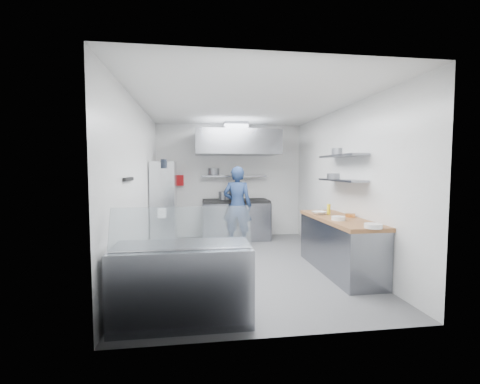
{
  "coord_description": "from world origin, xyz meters",
  "views": [
    {
      "loc": [
        -0.85,
        -5.53,
        1.68
      ],
      "look_at": [
        0.0,
        0.6,
        1.25
      ],
      "focal_mm": 24.0,
      "sensor_mm": 36.0,
      "label": 1
    }
  ],
  "objects": [
    {
      "name": "display_case",
      "position": [
        -1.0,
        -2.0,
        0.42
      ],
      "size": [
        1.5,
        0.7,
        0.85
      ],
      "primitive_type": "cube",
      "color": "gray",
      "rests_on": "floor"
    },
    {
      "name": "floor",
      "position": [
        0.0,
        0.0,
        0.0
      ],
      "size": [
        5.0,
        5.0,
        0.0
      ],
      "primitive_type": "plane",
      "color": "#515153",
      "rests_on": "ground"
    },
    {
      "name": "shelf_pot_d",
      "position": [
        1.8,
        0.16,
        2.01
      ],
      "size": [
        0.26,
        0.26,
        0.14
      ],
      "primitive_type": "cylinder",
      "color": "slate",
      "rests_on": "wall_shelf_upper"
    },
    {
      "name": "chef",
      "position": [
        0.06,
        1.49,
        0.88
      ],
      "size": [
        0.75,
        0.61,
        1.76
      ],
      "primitive_type": "imported",
      "rotation": [
        0.0,
        0.0,
        2.8
      ],
      "color": "navy",
      "rests_on": "floor"
    },
    {
      "name": "mixing_bowl",
      "position": [
        1.28,
        -0.22,
        0.93
      ],
      "size": [
        0.27,
        0.27,
        0.06
      ],
      "primitive_type": "imported",
      "rotation": [
        0.0,
        0.0,
        0.18
      ],
      "color": "white",
      "rests_on": "prep_counter_top"
    },
    {
      "name": "wall_right",
      "position": [
        1.8,
        0.0,
        1.4
      ],
      "size": [
        2.8,
        5.0,
        0.02
      ],
      "primitive_type": "cube",
      "rotation": [
        1.57,
        0.0,
        -1.57
      ],
      "color": "white",
      "rests_on": "floor"
    },
    {
      "name": "display_glass",
      "position": [
        -1.0,
        -2.12,
        1.07
      ],
      "size": [
        1.47,
        0.19,
        0.42
      ],
      "primitive_type": "cube",
      "rotation": [
        -0.38,
        0.0,
        0.0
      ],
      "color": "silver",
      "rests_on": "display_case"
    },
    {
      "name": "hood_duct",
      "position": [
        0.1,
        2.15,
        2.68
      ],
      "size": [
        0.55,
        0.55,
        0.24
      ],
      "primitive_type": "cube",
      "color": "slate",
      "rests_on": "extractor_hood"
    },
    {
      "name": "rack_jar",
      "position": [
        -1.48,
        1.05,
        1.8
      ],
      "size": [
        0.12,
        0.12,
        0.18
      ],
      "primitive_type": "cylinder",
      "color": "black",
      "rests_on": "wire_rack"
    },
    {
      "name": "wall_shelf_lower",
      "position": [
        1.64,
        -0.3,
        1.5
      ],
      "size": [
        0.3,
        1.3,
        0.04
      ],
      "primitive_type": "cube",
      "color": "gray",
      "rests_on": "wall_right"
    },
    {
      "name": "plate_stack_b",
      "position": [
        1.34,
        -0.86,
        0.93
      ],
      "size": [
        0.21,
        0.21,
        0.06
      ],
      "primitive_type": "cylinder",
      "color": "white",
      "rests_on": "prep_counter_top"
    },
    {
      "name": "shelf_pot_c",
      "position": [
        1.48,
        -0.34,
        1.57
      ],
      "size": [
        0.22,
        0.22,
        0.1
      ],
      "primitive_type": "cylinder",
      "color": "slate",
      "rests_on": "wall_shelf_lower"
    },
    {
      "name": "ceiling",
      "position": [
        0.0,
        0.0,
        2.8
      ],
      "size": [
        5.0,
        5.0,
        0.0
      ],
      "primitive_type": "plane",
      "rotation": [
        3.14,
        0.0,
        0.0
      ],
      "color": "silver",
      "rests_on": "wall_back"
    },
    {
      "name": "gas_range",
      "position": [
        0.1,
        2.1,
        0.45
      ],
      "size": [
        1.6,
        0.8,
        0.9
      ],
      "primitive_type": "cube",
      "color": "gray",
      "rests_on": "floor"
    },
    {
      "name": "prep_counter_base",
      "position": [
        1.48,
        -0.6,
        0.42
      ],
      "size": [
        0.62,
        2.0,
        0.84
      ],
      "primitive_type": "cube",
      "color": "gray",
      "rests_on": "floor"
    },
    {
      "name": "copper_pan",
      "position": [
        1.68,
        -0.57,
        0.93
      ],
      "size": [
        0.16,
        0.16,
        0.06
      ],
      "primitive_type": "cylinder",
      "color": "#D8863D",
      "rests_on": "prep_counter_top"
    },
    {
      "name": "stock_pot_left",
      "position": [
        -0.18,
        2.14,
        1.06
      ],
      "size": [
        0.26,
        0.26,
        0.2
      ],
      "primitive_type": "cylinder",
      "color": "slate",
      "rests_on": "cooktop"
    },
    {
      "name": "wire_rack",
      "position": [
        -1.53,
        1.54,
        0.93
      ],
      "size": [
        0.5,
        0.9,
        1.85
      ],
      "primitive_type": "cube",
      "color": "silver",
      "rests_on": "floor"
    },
    {
      "name": "wall_back",
      "position": [
        0.0,
        2.5,
        1.4
      ],
      "size": [
        3.6,
        2.8,
        0.02
      ],
      "primitive_type": "cube",
      "rotation": [
        1.57,
        0.0,
        0.0
      ],
      "color": "white",
      "rests_on": "floor"
    },
    {
      "name": "rack_bin_b",
      "position": [
        -1.53,
        1.31,
        1.3
      ],
      "size": [
        0.14,
        0.18,
        0.16
      ],
      "primitive_type": "cube",
      "color": "yellow",
      "rests_on": "wire_rack"
    },
    {
      "name": "wall_left",
      "position": [
        -1.8,
        0.0,
        1.4
      ],
      "size": [
        2.8,
        5.0,
        0.02
      ],
      "primitive_type": "cube",
      "rotation": [
        1.57,
        0.0,
        1.57
      ],
      "color": "white",
      "rests_on": "floor"
    },
    {
      "name": "extractor_hood",
      "position": [
        0.1,
        1.93,
        2.3
      ],
      "size": [
        1.9,
        1.15,
        0.55
      ],
      "primitive_type": "cube",
      "color": "gray",
      "rests_on": "wall_back"
    },
    {
      "name": "squeeze_bottle",
      "position": [
        1.46,
        -0.21,
        0.99
      ],
      "size": [
        0.06,
        0.06,
        0.18
      ],
      "primitive_type": "cylinder",
      "color": "yellow",
      "rests_on": "prep_counter_top"
    },
    {
      "name": "prep_counter_top",
      "position": [
        1.48,
        -0.6,
        0.87
      ],
      "size": [
        0.65,
        2.04,
        0.06
      ],
      "primitive_type": "cube",
      "color": "brown",
      "rests_on": "prep_counter_base"
    },
    {
      "name": "shelf_pot_a",
      "position": [
        -0.4,
        2.51,
        1.63
      ],
      "size": [
        0.29,
        0.29,
        0.18
      ],
      "primitive_type": "cylinder",
      "color": "slate",
      "rests_on": "over_range_shelf"
    },
    {
      "name": "over_range_shelf",
      "position": [
        0.1,
        2.34,
        1.52
      ],
      "size": [
        1.6,
        0.3,
        0.04
      ],
      "primitive_type": "cube",
      "color": "gray",
      "rests_on": "wall_back"
    },
    {
      "name": "plate_stack_a",
      "position": [
        1.5,
        -1.57,
        0.93
      ],
      "size": [
        0.24,
        0.24,
        0.06
      ],
      "primitive_type": "cylinder",
      "color": "white",
      "rests_on": "prep_counter_top"
    },
    {
      "name": "cooktop",
      "position": [
        0.1,
        2.1,
        0.93
      ],
      "size": [
        1.57,
        0.78,
        0.06
      ],
      "primitive_type": "cube",
      "color": "black",
      "rests_on": "gas_range"
    },
    {
      "name": "knife_strip",
      "position": [
        -1.78,
        -0.9,
        1.55
      ],
      "size": [
        0.04,
        0.55,
        0.05
      ],
      "primitive_type": "cube",
      "color": "black",
      "rests_on": "wall_left"
    },
    {
      "name": "stock_pot_mid",
      "position": [
        0.06,
        2.39,
        1.08
      ],
      "size": [
        0.3,
        0.3,
        0.24
      ],
      "primitive_type": "cylinder",
      "color": "slate",
      "rests_on": "cooktop"
    },
    {
      "name": "wall_front",
      "position": [
        0.0,
        -2.5,
        1.4
      ],
      "size": [
        3.6,
        2.8,
        0.02
      ],
      "primitive_type": "cube",
      "rotation": [
        -1.57,
        0.0,
        0.0
      ],
      "color": "white",
      "rests_on": "floor"
    },
    {
      "name": "wall_shelf_upper",
      "position": [
        1.64,
        -0.3,
        1.92
      ],
      "size": [
        0.3,
        1.3,
        0.04
      ],
      "primitive_type": "cube",
      "color": "gray",
      "rests_on": "wall_right"
    },
    {
      "name": "red_firebox",
      "position": [
        -1.25,
        2.44,
        1.42
      ],
      "size": [
        0.22,
        0.1,
        0.26
      ],
      "primitive_type": "cube",
      "color": "#AB0D11",
      "rests_on": "wall_back"
    },
    {
      "name": "rack_bin_a",
      "position": [
        -1.53,
        1.07,
        0.8
      ],
      "size": [
        0.15,
        0.19,
        0.17
      ],
      "primitive_type": "cube",
      "color": "white",
      "rests_on": "wire_rack"
    }
  ]
}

